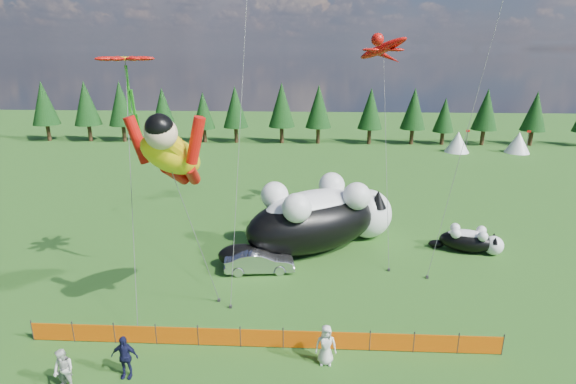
# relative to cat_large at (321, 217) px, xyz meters

# --- Properties ---
(ground) EXTENTS (160.00, 160.00, 0.00)m
(ground) POSITION_rel_cat_large_xyz_m (-2.93, -8.27, -2.31)
(ground) COLOR #0E380A
(ground) RESTS_ON ground
(safety_fence) EXTENTS (22.06, 0.06, 1.10)m
(safety_fence) POSITION_rel_cat_large_xyz_m (-2.93, -11.27, -1.81)
(safety_fence) COLOR #262626
(safety_fence) RESTS_ON ground
(tree_line) EXTENTS (90.00, 4.00, 8.00)m
(tree_line) POSITION_rel_cat_large_xyz_m (-2.93, 36.73, 1.69)
(tree_line) COLOR black
(tree_line) RESTS_ON ground
(festival_tents) EXTENTS (50.00, 3.20, 2.80)m
(festival_tents) POSITION_rel_cat_large_xyz_m (8.07, 31.73, -0.91)
(festival_tents) COLOR white
(festival_tents) RESTS_ON ground
(cat_large) EXTENTS (12.01, 9.42, 4.86)m
(cat_large) POSITION_rel_cat_large_xyz_m (0.00, 0.00, 0.00)
(cat_large) COLOR black
(cat_large) RESTS_ON ground
(cat_small) EXTENTS (4.82, 2.57, 1.77)m
(cat_small) POSITION_rel_cat_large_xyz_m (10.27, -0.12, -1.47)
(cat_small) COLOR black
(cat_small) RESTS_ON ground
(car) EXTENTS (4.50, 2.06, 1.43)m
(car) POSITION_rel_cat_large_xyz_m (-3.88, -3.75, -1.60)
(car) COLOR #B6B6BB
(car) RESTS_ON ground
(spectator_a) EXTENTS (0.71, 0.54, 1.75)m
(spectator_a) POSITION_rel_cat_large_xyz_m (-10.73, -14.23, -1.43)
(spectator_a) COLOR #58585D
(spectator_a) RESTS_ON ground
(spectator_b) EXTENTS (1.04, 0.85, 1.86)m
(spectator_b) POSITION_rel_cat_large_xyz_m (-10.67, -14.37, -1.38)
(spectator_b) COLOR silver
(spectator_b) RESTS_ON ground
(spectator_c) EXTENTS (1.17, 0.62, 1.98)m
(spectator_c) POSITION_rel_cat_large_xyz_m (-8.49, -13.51, -1.32)
(spectator_c) COLOR #141639
(spectator_c) RESTS_ON ground
(spectator_e) EXTENTS (0.95, 0.63, 1.90)m
(spectator_e) POSITION_rel_cat_large_xyz_m (0.01, -12.23, -1.36)
(spectator_e) COLOR silver
(spectator_e) RESTS_ON ground
(superhero_kite) EXTENTS (5.77, 6.11, 11.46)m
(superhero_kite) POSITION_rel_cat_large_xyz_m (-6.84, -10.03, 6.60)
(superhero_kite) COLOR yellow
(superhero_kite) RESTS_ON ground
(gecko_kite) EXTENTS (6.24, 11.85, 15.88)m
(gecko_kite) POSITION_rel_cat_large_xyz_m (4.36, 5.49, 11.08)
(gecko_kite) COLOR #BF0E09
(gecko_kite) RESTS_ON ground
(flower_kite) EXTENTS (3.84, 6.10, 13.43)m
(flower_kite) POSITION_rel_cat_large_xyz_m (-9.81, -6.87, 10.43)
(flower_kite) COLOR #BF0E09
(flower_kite) RESTS_ON ground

